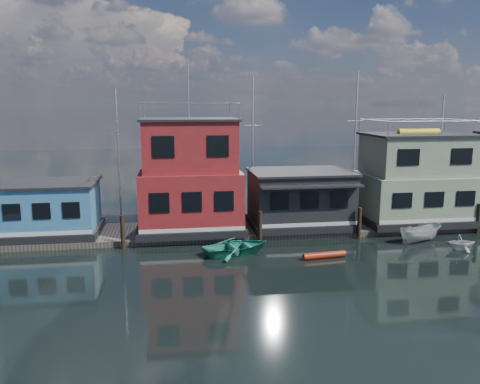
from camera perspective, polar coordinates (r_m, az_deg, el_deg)
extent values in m
plane|color=black|center=(24.65, 15.97, -11.73)|extent=(160.00, 160.00, 0.00)
cube|color=#595147|center=(35.27, 8.00, -4.26)|extent=(48.00, 5.00, 0.40)
cube|color=black|center=(34.77, -21.87, -4.39)|extent=(6.40, 4.90, 0.50)
cube|color=teal|center=(34.38, -22.08, -1.57)|extent=(6.00, 4.50, 3.00)
cube|color=black|center=(34.10, -22.26, 1.03)|extent=(6.30, 4.80, 0.16)
cube|color=black|center=(33.80, -5.99, -4.08)|extent=(7.40, 5.90, 0.50)
cube|color=maroon|center=(33.33, -6.06, -0.55)|extent=(7.00, 5.50, 3.74)
cube|color=maroon|center=(32.82, -6.18, 5.63)|extent=(6.30, 4.95, 3.46)
cube|color=black|center=(32.71, -6.25, 8.78)|extent=(6.65, 5.23, 0.16)
cylinder|color=silver|center=(32.71, -6.32, 12.43)|extent=(0.08, 0.08, 4.00)
cube|color=black|center=(35.02, 7.23, -3.58)|extent=(7.40, 5.40, 0.50)
cube|color=black|center=(34.60, 7.30, -0.45)|extent=(7.00, 5.00, 3.40)
cube|color=black|center=(34.30, 7.37, 2.47)|extent=(7.30, 5.30, 0.16)
cube|color=black|center=(31.74, 8.71, 0.69)|extent=(7.00, 1.20, 0.12)
cube|color=black|center=(38.40, 20.30, -2.91)|extent=(8.40, 5.90, 0.50)
cube|color=#8BA17C|center=(38.03, 20.47, -0.25)|extent=(8.00, 5.50, 3.12)
cube|color=#8BA17C|center=(37.62, 20.77, 4.24)|extent=(7.20, 4.95, 2.88)
cube|color=black|center=(37.50, 20.92, 6.54)|extent=(7.60, 5.23, 0.16)
cylinder|color=yellow|center=(37.49, 20.94, 6.80)|extent=(3.20, 0.56, 0.56)
cylinder|color=#2D2116|center=(31.12, -14.11, -4.79)|extent=(0.28, 0.28, 2.20)
cylinder|color=#2D2116|center=(31.49, 2.45, -4.29)|extent=(0.28, 0.28, 2.20)
cylinder|color=#2D2116|center=(33.48, 14.33, -3.71)|extent=(0.28, 0.28, 2.20)
cylinder|color=#2D2116|center=(37.84, 27.03, -2.91)|extent=(0.28, 0.28, 2.20)
cylinder|color=silver|center=(39.11, -14.61, 4.49)|extent=(0.16, 0.16, 10.50)
cylinder|color=silver|center=(38.98, -14.72, 6.80)|extent=(1.40, 0.06, 0.06)
cylinder|color=silver|center=(39.41, 1.53, 5.61)|extent=(0.16, 0.16, 11.50)
cylinder|color=silver|center=(39.30, 1.55, 8.12)|extent=(1.40, 0.06, 0.06)
cylinder|color=silver|center=(41.88, 13.82, 5.95)|extent=(0.16, 0.16, 12.00)
cylinder|color=silver|center=(41.78, 13.93, 8.41)|extent=(1.40, 0.06, 0.06)
cylinder|color=silver|center=(45.58, 23.15, 4.50)|extent=(0.16, 0.16, 10.00)
cylinder|color=silver|center=(45.47, 23.29, 6.37)|extent=(1.40, 0.06, 0.06)
imported|color=teal|center=(29.45, -0.36, -6.66)|extent=(5.03, 4.22, 0.89)
cylinder|color=#AB2612|center=(29.07, 10.22, -7.59)|extent=(2.72, 0.71, 0.40)
imported|color=beige|center=(33.93, 21.10, -4.74)|extent=(3.41, 1.84, 1.25)
imported|color=silver|center=(33.33, 25.31, -5.54)|extent=(2.05, 1.82, 1.01)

